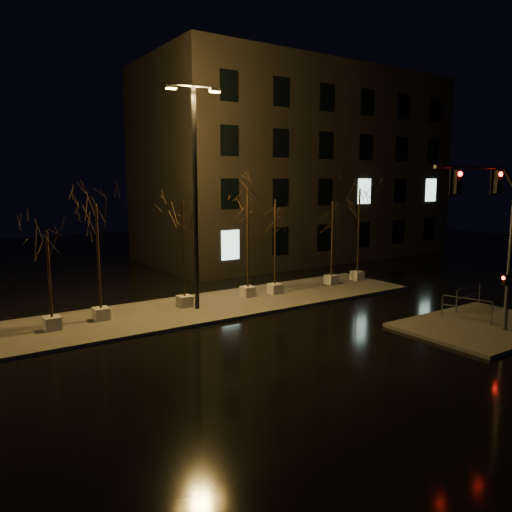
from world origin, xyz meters
TOP-DOWN VIEW (x-y plane):
  - ground at (0.00, 0.00)m, footprint 90.00×90.00m
  - median at (0.00, 6.00)m, footprint 22.00×5.00m
  - sidewalk_corner at (7.50, -3.50)m, footprint 7.00×5.00m
  - building at (14.00, 18.00)m, footprint 25.00×12.00m
  - tree_0 at (-8.22, 6.05)m, footprint 1.80×1.80m
  - tree_1 at (-6.08, 6.41)m, footprint 1.80×1.80m
  - tree_2 at (-1.93, 6.46)m, footprint 1.80×1.80m
  - tree_3 at (1.83, 6.54)m, footprint 1.80×1.80m
  - tree_4 at (3.45, 6.30)m, footprint 1.80×1.80m
  - tree_5 at (7.77, 6.48)m, footprint 1.80×1.80m
  - tree_6 at (10.00, 6.54)m, footprint 1.80×1.80m
  - traffic_signal_mast at (6.41, -4.42)m, footprint 5.50×0.53m
  - streetlight_main at (-1.59, 5.78)m, footprint 2.63×0.68m
  - guard_rail_a at (9.47, -1.50)m, footprint 2.50×0.44m
  - guard_rail_b at (7.41, -2.75)m, footprint 0.69×2.08m

SIDE VIEW (x-z plane):
  - ground at x=0.00m, z-range 0.00..0.00m
  - median at x=0.00m, z-range 0.00..0.15m
  - sidewalk_corner at x=7.50m, z-range 0.00..0.15m
  - guard_rail_b at x=7.41m, z-range 0.30..1.33m
  - guard_rail_a at x=9.47m, z-range 0.32..1.41m
  - tree_0 at x=-8.22m, z-range 1.26..5.52m
  - tree_5 at x=7.77m, z-range 1.46..6.51m
  - tree_1 at x=-6.08m, z-range 1.52..6.82m
  - tree_4 at x=3.45m, z-range 1.52..6.82m
  - tree_2 at x=-1.93m, z-range 1.54..6.89m
  - tree_6 at x=10.00m, z-range 1.65..7.47m
  - traffic_signal_mast at x=6.41m, z-range 1.21..7.94m
  - tree_3 at x=1.83m, z-range 1.70..7.69m
  - streetlight_main at x=-1.59m, z-range 0.96..11.47m
  - building at x=14.00m, z-range 0.00..15.00m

